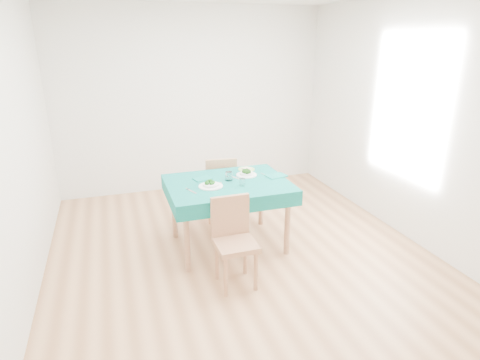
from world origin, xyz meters
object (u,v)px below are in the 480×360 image
object	(u,v)px
chair_far	(220,184)
bowl_near	(211,183)
table	(228,214)
chair_near	(236,241)
side_plate	(246,169)
bowl_far	(247,172)

from	to	relation	value
chair_far	bowl_near	distance (m)	0.93
table	chair_near	distance (m)	0.79
side_plate	table	bearing A→B (deg)	-133.52
chair_near	chair_far	world-z (taller)	chair_far
chair_far	bowl_far	size ratio (longest dim) A/B	4.07
bowl_near	chair_near	bearing A→B (deg)	-85.67
bowl_near	side_plate	size ratio (longest dim) A/B	1.31
chair_far	side_plate	world-z (taller)	chair_far
bowl_near	chair_far	bearing A→B (deg)	68.61
table	bowl_near	bearing A→B (deg)	-160.11
table	bowl_near	size ratio (longest dim) A/B	5.08
bowl_near	bowl_far	bearing A→B (deg)	25.72
bowl_far	chair_far	bearing A→B (deg)	105.41
table	chair_near	xyz separation A→B (m)	(-0.16, -0.77, 0.09)
bowl_near	table	bearing A→B (deg)	19.89
chair_near	bowl_far	size ratio (longest dim) A/B	3.96
table	bowl_near	distance (m)	0.47
bowl_near	bowl_far	distance (m)	0.53
table	chair_far	distance (m)	0.75
chair_near	chair_far	xyz separation A→B (m)	(0.27, 1.50, 0.01)
chair_far	bowl_near	xyz separation A→B (m)	(-0.32, -0.81, 0.32)
table	bowl_far	xyz separation A→B (m)	(0.27, 0.15, 0.41)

